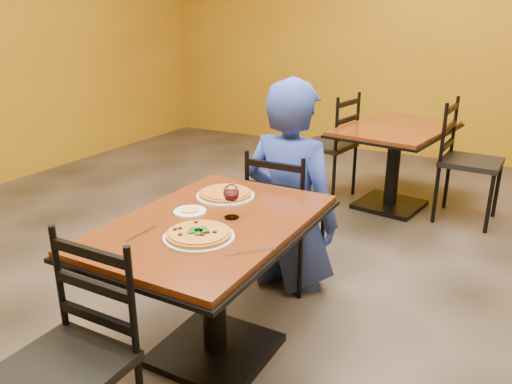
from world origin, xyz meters
The scene contains 18 objects.
floor centered at (0.00, 0.00, 0.00)m, with size 7.00×8.00×0.01m, color black.
wall_back centered at (0.00, 4.00, 1.50)m, with size 7.00×0.01×3.00m, color #A67F12.
table_main centered at (0.00, -0.50, 0.56)m, with size 0.83×1.23×0.75m.
table_second centered at (0.24, 2.06, 0.56)m, with size 0.98×1.32×0.75m.
chair_main_near centered at (-0.09, -1.35, 0.46)m, with size 0.41×0.41×0.91m, color black, non-canonical shape.
chair_main_far centered at (-0.03, 0.39, 0.45)m, with size 0.41×0.41×0.90m, color black, non-canonical shape.
chair_second_left centered at (-0.40, 2.06, 0.50)m, with size 0.45×0.45×1.00m, color black, non-canonical shape.
chair_second_right centered at (0.88, 2.06, 0.51)m, with size 0.46×0.46×1.01m, color black, non-canonical shape.
diner centered at (0.00, 0.39, 0.66)m, with size 0.65×0.43×1.33m, color navy.
plate_main centered at (0.07, -0.70, 0.76)m, with size 0.31×0.31×0.01m, color white.
pizza_main centered at (0.07, -0.70, 0.77)m, with size 0.28×0.28×0.02m, color maroon.
plate_far centered at (-0.11, -0.20, 0.76)m, with size 0.31×0.31×0.01m, color white.
pizza_far centered at (-0.11, -0.20, 0.77)m, with size 0.28×0.28×0.02m, color #C67A26.
side_plate centered at (-0.14, -0.47, 0.76)m, with size 0.16×0.16×0.01m, color white.
dip centered at (-0.14, -0.47, 0.76)m, with size 0.09×0.09×0.01m, color tan.
wine_glass centered at (0.07, -0.43, 0.84)m, with size 0.08×0.08×0.18m, color white, non-canonical shape.
fork centered at (-0.18, -0.79, 0.75)m, with size 0.01×0.19×0.00m, color silver.
knife centered at (0.33, -0.71, 0.75)m, with size 0.01×0.21×0.00m, color silver.
Camera 1 is at (1.23, -2.31, 1.66)m, focal length 35.14 mm.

